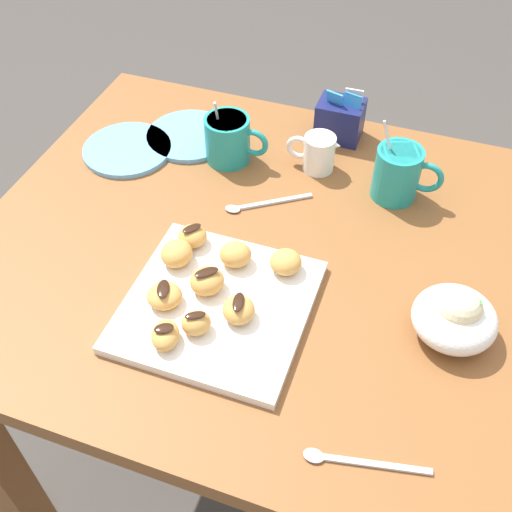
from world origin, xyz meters
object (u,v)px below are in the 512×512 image
(beignet_3, at_px, (177,253))
(saucer_sky_right, at_px, (189,136))
(pastry_plate_square, at_px, (217,306))
(beignet_2, at_px, (235,254))
(cream_pitcher_white, at_px, (318,152))
(beignet_8, at_px, (196,323))
(coffee_mug_teal_right, at_px, (398,172))
(coffee_mug_teal_left, at_px, (229,138))
(beignet_7, at_px, (192,236))
(beignet_5, at_px, (286,262))
(sugar_caddy, at_px, (340,119))
(ice_cream_bowl, at_px, (455,316))
(beignet_4, at_px, (207,281))
(dining_table, at_px, (273,297))
(beignet_6, at_px, (165,335))
(saucer_sky_left, at_px, (127,149))
(beignet_1, at_px, (164,296))
(beignet_0, at_px, (237,309))

(beignet_3, bearing_deg, saucer_sky_right, 110.88)
(pastry_plate_square, bearing_deg, beignet_2, 92.02)
(cream_pitcher_white, xyz_separation_m, beignet_8, (-0.06, -0.45, -0.01))
(beignet_8, bearing_deg, coffee_mug_teal_right, 62.64)
(coffee_mug_teal_left, xyz_separation_m, beignet_7, (0.03, -0.25, -0.02))
(beignet_5, bearing_deg, sugar_caddy, 91.92)
(coffee_mug_teal_left, relative_size, ice_cream_bowl, 1.11)
(cream_pitcher_white, relative_size, beignet_4, 1.92)
(dining_table, height_order, beignet_7, beignet_7)
(beignet_6, bearing_deg, saucer_sky_left, 124.45)
(beignet_2, xyz_separation_m, beignet_7, (-0.08, 0.02, -0.00))
(beignet_6, bearing_deg, coffee_mug_teal_left, 99.69)
(sugar_caddy, bearing_deg, beignet_1, -104.82)
(ice_cream_bowl, height_order, beignet_2, ice_cream_bowl)
(beignet_5, bearing_deg, ice_cream_bowl, -5.62)
(sugar_caddy, relative_size, saucer_sky_left, 0.60)
(beignet_6, bearing_deg, pastry_plate_square, 65.14)
(coffee_mug_teal_left, height_order, beignet_6, coffee_mug_teal_left)
(beignet_8, bearing_deg, saucer_sky_left, 130.05)
(cream_pitcher_white, bearing_deg, saucer_sky_left, -168.47)
(ice_cream_bowl, xyz_separation_m, beignet_8, (-0.35, -0.13, -0.01))
(sugar_caddy, xyz_separation_m, beignet_2, (-0.07, -0.41, -0.01))
(ice_cream_bowl, bearing_deg, beignet_8, -159.51)
(sugar_caddy, distance_m, beignet_7, 0.42)
(pastry_plate_square, bearing_deg, beignet_3, 147.82)
(ice_cream_bowl, xyz_separation_m, beignet_5, (-0.27, 0.03, -0.01))
(ice_cream_bowl, bearing_deg, beignet_1, -166.61)
(coffee_mug_teal_right, xyz_separation_m, saucer_sky_left, (-0.53, -0.05, -0.05))
(beignet_4, height_order, beignet_6, beignet_4)
(coffee_mug_teal_right, bearing_deg, ice_cream_bowl, -64.12)
(beignet_8, bearing_deg, beignet_0, 43.27)
(cream_pitcher_white, bearing_deg, saucer_sky_right, 178.29)
(coffee_mug_teal_left, bearing_deg, beignet_7, -82.41)
(beignet_5, relative_size, beignet_6, 0.96)
(beignet_2, relative_size, beignet_8, 1.19)
(ice_cream_bowl, height_order, beignet_0, ice_cream_bowl)
(ice_cream_bowl, relative_size, beignet_5, 2.43)
(beignet_0, relative_size, beignet_5, 1.03)
(cream_pitcher_white, distance_m, beignet_1, 0.43)
(beignet_1, relative_size, beignet_5, 1.05)
(sugar_caddy, bearing_deg, ice_cream_bowl, -56.73)
(beignet_5, bearing_deg, beignet_6, -122.05)
(ice_cream_bowl, height_order, saucer_sky_right, ice_cream_bowl)
(beignet_5, bearing_deg, beignet_8, -118.65)
(saucer_sky_left, bearing_deg, beignet_8, -49.95)
(saucer_sky_left, bearing_deg, beignet_5, -28.01)
(coffee_mug_teal_left, distance_m, sugar_caddy, 0.23)
(saucer_sky_right, bearing_deg, ice_cream_bowl, -29.57)
(ice_cream_bowl, bearing_deg, coffee_mug_teal_left, 148.51)
(saucer_sky_left, xyz_separation_m, beignet_5, (0.40, -0.21, 0.03))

